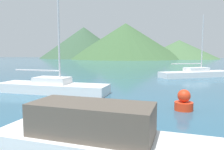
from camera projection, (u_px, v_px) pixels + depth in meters
name	position (u px, v px, depth m)	size (l,w,h in m)	color
motorboat_near	(130.00, 149.00, 5.18)	(7.36, 2.50, 1.94)	white
sailboat_inner	(52.00, 86.00, 15.10)	(8.01, 2.70, 9.54)	white
sailboat_middle	(196.00, 73.00, 24.91)	(8.72, 5.96, 7.02)	white
buoy_marker	(184.00, 102.00, 10.54)	(0.88, 0.88, 1.02)	red
hill_west	(84.00, 43.00, 109.60)	(43.30, 43.30, 15.45)	#38563D
hill_central	(126.00, 41.00, 97.91)	(50.20, 50.20, 15.82)	#3D6038
hill_east	(179.00, 49.00, 99.66)	(34.97, 34.97, 8.43)	#476B42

